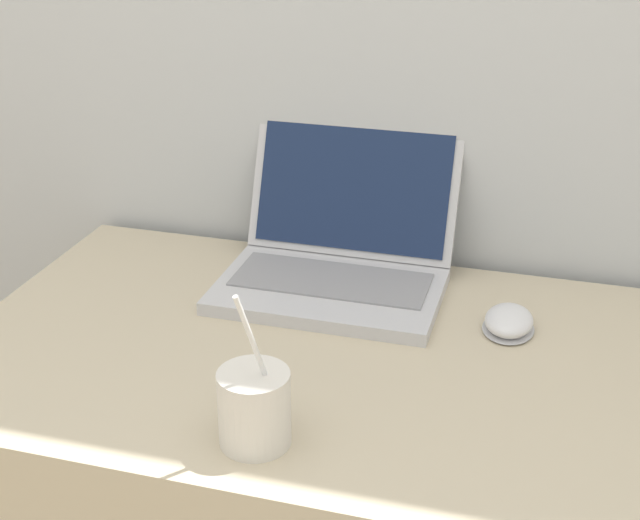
% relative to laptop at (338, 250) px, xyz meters
% --- Properties ---
extents(laptop, '(0.33, 0.31, 0.23)m').
position_rel_laptop_xyz_m(laptop, '(0.00, 0.00, 0.00)').
color(laptop, silver).
rests_on(laptop, desk).
extents(drink_cup, '(0.08, 0.08, 0.20)m').
position_rel_laptop_xyz_m(drink_cup, '(0.02, -0.42, -0.01)').
color(drink_cup, silver).
rests_on(drink_cup, desk).
extents(computer_mouse, '(0.07, 0.10, 0.03)m').
position_rel_laptop_xyz_m(computer_mouse, '(0.27, -0.08, -0.04)').
color(computer_mouse, '#B2B2B7').
rests_on(computer_mouse, desk).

